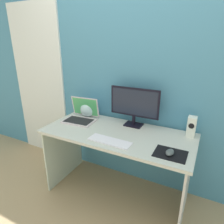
{
  "coord_description": "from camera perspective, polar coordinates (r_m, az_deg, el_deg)",
  "views": [
    {
      "loc": [
        0.75,
        -1.57,
        1.58
      ],
      "look_at": [
        -0.05,
        -0.02,
        0.95
      ],
      "focal_mm": 31.81,
      "sensor_mm": 36.0,
      "label": 1
    }
  ],
  "objects": [
    {
      "name": "desk",
      "position": [
        2.0,
        1.45,
        -9.73
      ],
      "size": [
        1.45,
        0.66,
        0.74
      ],
      "color": "beige",
      "rests_on": "ground_plane"
    },
    {
      "name": "mousepad",
      "position": [
        1.65,
        16.42,
        -11.45
      ],
      "size": [
        0.25,
        0.2,
        0.0
      ],
      "primitive_type": "cube",
      "color": "black",
      "rests_on": "desk"
    },
    {
      "name": "door_left",
      "position": [
        2.89,
        -20.04,
        7.42
      ],
      "size": [
        0.82,
        0.02,
        2.02
      ],
      "primitive_type": "cube",
      "color": "white",
      "rests_on": "ground_plane"
    },
    {
      "name": "monitor",
      "position": [
        2.01,
        6.43,
        2.08
      ],
      "size": [
        0.51,
        0.14,
        0.4
      ],
      "color": "black",
      "rests_on": "desk"
    },
    {
      "name": "ground_plane",
      "position": [
        2.35,
        1.32,
        -22.26
      ],
      "size": [
        8.0,
        8.0,
        0.0
      ],
      "primitive_type": "plane",
      "color": "tan"
    },
    {
      "name": "laptop",
      "position": [
        2.22,
        -8.84,
        -1.14
      ],
      "size": [
        0.35,
        0.3,
        0.24
      ],
      "color": "silver",
      "rests_on": "desk"
    },
    {
      "name": "fishbowl",
      "position": [
        2.31,
        -6.89,
        0.81
      ],
      "size": [
        0.18,
        0.18,
        0.18
      ],
      "primitive_type": "sphere",
      "color": "silver",
      "rests_on": "desk"
    },
    {
      "name": "wall_back",
      "position": [
        2.11,
        6.15,
        10.89
      ],
      "size": [
        6.0,
        0.04,
        2.5
      ],
      "primitive_type": "cube",
      "color": "teal",
      "rests_on": "ground_plane"
    },
    {
      "name": "speaker_right",
      "position": [
        1.96,
        21.9,
        -3.9
      ],
      "size": [
        0.08,
        0.09,
        0.19
      ],
      "color": "white",
      "rests_on": "desk"
    },
    {
      "name": "keyboard_external",
      "position": [
        1.76,
        -0.63,
        -8.36
      ],
      "size": [
        0.4,
        0.14,
        0.01
      ],
      "primitive_type": "cube",
      "rotation": [
        0.0,
        0.0,
        -0.03
      ],
      "color": "white",
      "rests_on": "desk"
    },
    {
      "name": "mouse",
      "position": [
        1.63,
        16.29,
        -11.08
      ],
      "size": [
        0.07,
        0.1,
        0.04
      ],
      "primitive_type": "ellipsoid",
      "rotation": [
        0.0,
        0.0,
        -0.09
      ],
      "color": "#4B5252",
      "rests_on": "mousepad"
    }
  ]
}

